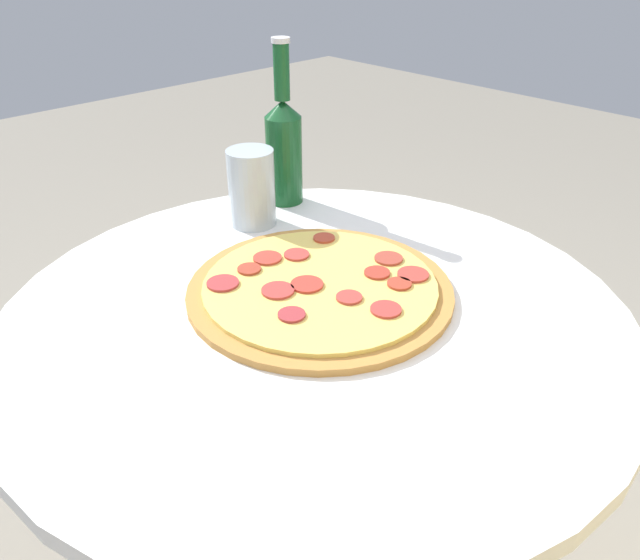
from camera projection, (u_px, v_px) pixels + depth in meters
table at (316, 410)px, 0.89m from camera, size 0.81×0.81×0.76m
pizza at (320, 288)px, 0.83m from camera, size 0.35×0.35×0.02m
beer_bottle at (284, 145)px, 1.05m from camera, size 0.06×0.06×0.27m
drinking_glass at (252, 188)px, 0.99m from camera, size 0.07×0.07×0.12m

